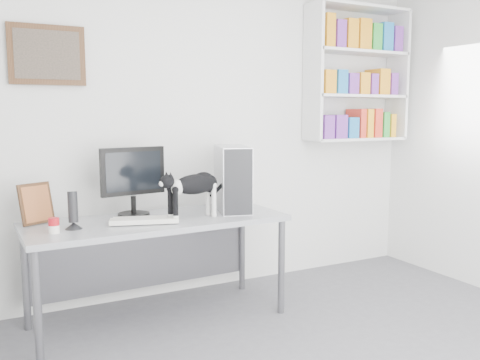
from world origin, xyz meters
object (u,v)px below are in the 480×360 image
at_px(desk, 159,270).
at_px(keyboard, 144,220).
at_px(monitor, 133,181).
at_px(leaning_print, 36,203).
at_px(soup_can, 54,226).
at_px(bookshelf, 357,74).
at_px(pc_tower, 232,178).
at_px(cat, 194,196).
at_px(speaker, 73,209).

distance_m(desk, keyboard, 0.42).
xyz_separation_m(monitor, leaning_print, (-0.65, 0.03, -0.11)).
height_order(leaning_print, soup_can, leaning_print).
distance_m(bookshelf, pc_tower, 1.71).
bearing_deg(monitor, soup_can, -159.90).
bearing_deg(cat, soup_can, 165.42).
distance_m(leaning_print, cat, 1.06).
bearing_deg(speaker, leaning_print, 132.79).
relative_size(monitor, cat, 0.95).
distance_m(pc_tower, soup_can, 1.36).
xyz_separation_m(keyboard, speaker, (-0.46, 0.03, 0.11)).
distance_m(speaker, leaning_print, 0.34).
bearing_deg(monitor, cat, -48.65).
height_order(desk, cat, cat).
height_order(pc_tower, cat, pc_tower).
relative_size(monitor, speaker, 2.00).
bearing_deg(keyboard, soup_can, -159.54).
height_order(keyboard, speaker, speaker).
xyz_separation_m(desk, leaning_print, (-0.77, 0.22, 0.52)).
xyz_separation_m(keyboard, leaning_print, (-0.65, 0.30, 0.13)).
height_order(speaker, leaning_print, leaning_print).
relative_size(desk, monitor, 3.55).
bearing_deg(cat, bookshelf, 0.44).
distance_m(pc_tower, leaning_print, 1.41).
bearing_deg(leaning_print, pc_tower, -32.94).
height_order(pc_tower, soup_can, pc_tower).
xyz_separation_m(monitor, speaker, (-0.46, -0.24, -0.13)).
bearing_deg(monitor, pc_tower, -16.53).
bearing_deg(leaning_print, soup_can, -105.80).
bearing_deg(cat, monitor, 124.15).
xyz_separation_m(soup_can, cat, (0.94, 0.00, 0.12)).
relative_size(pc_tower, soup_can, 5.08).
distance_m(desk, speaker, 0.77).
relative_size(desk, speaker, 7.09).
xyz_separation_m(desk, monitor, (-0.12, 0.18, 0.63)).
xyz_separation_m(bookshelf, speaker, (-2.66, -0.44, -0.97)).
bearing_deg(speaker, soup_can, -144.20).
height_order(keyboard, pc_tower, pc_tower).
height_order(desk, soup_can, soup_can).
relative_size(bookshelf, leaning_print, 4.33).
xyz_separation_m(pc_tower, speaker, (-1.20, -0.12, -0.12)).
bearing_deg(desk, leaning_print, 162.55).
xyz_separation_m(bookshelf, soup_can, (-2.78, -0.51, -1.05)).
bearing_deg(bookshelf, keyboard, -167.98).
bearing_deg(pc_tower, speaker, -157.77).
bearing_deg(monitor, keyboard, -98.04).
relative_size(keyboard, pc_tower, 0.93).
distance_m(monitor, cat, 0.47).
height_order(desk, monitor, monitor).
distance_m(bookshelf, cat, 2.13).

